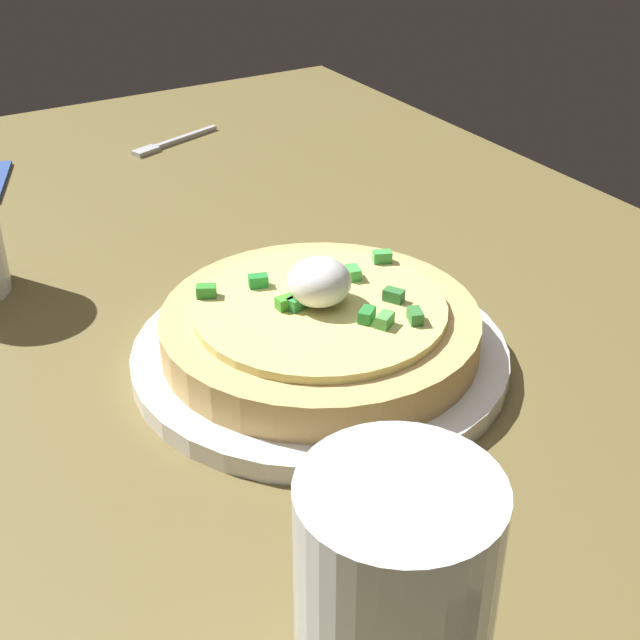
% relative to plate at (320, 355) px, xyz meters
% --- Properties ---
extents(dining_table, '(1.17, 0.88, 0.03)m').
position_rel_plate_xyz_m(dining_table, '(0.06, 0.06, -0.02)').
color(dining_table, brown).
rests_on(dining_table, ground).
extents(plate, '(0.25, 0.25, 0.01)m').
position_rel_plate_xyz_m(plate, '(0.00, 0.00, 0.00)').
color(plate, white).
rests_on(plate, dining_table).
extents(pizza, '(0.21, 0.21, 0.06)m').
position_rel_plate_xyz_m(pizza, '(0.00, -0.00, 0.02)').
color(pizza, tan).
rests_on(pizza, plate).
extents(cup_near, '(0.08, 0.08, 0.13)m').
position_rel_plate_xyz_m(cup_near, '(-0.24, 0.11, 0.05)').
color(cup_near, silver).
rests_on(cup_near, dining_table).
extents(fork, '(0.05, 0.11, 0.01)m').
position_rel_plate_xyz_m(fork, '(0.45, -0.08, -0.00)').
color(fork, '#B7B7BC').
rests_on(fork, dining_table).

